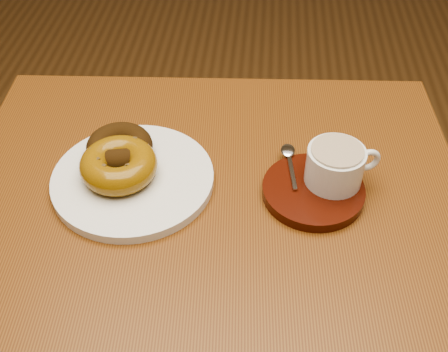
# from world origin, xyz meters

# --- Properties ---
(ground) EXTENTS (6.00, 6.00, 0.00)m
(ground) POSITION_xyz_m (0.00, 0.00, 0.00)
(ground) COLOR brown
(ground) RESTS_ON ground
(cafe_table) EXTENTS (0.83, 0.64, 0.75)m
(cafe_table) POSITION_xyz_m (-0.26, -0.23, 0.63)
(cafe_table) COLOR brown
(cafe_table) RESTS_ON ground
(donut_plate) EXTENTS (0.34, 0.34, 0.02)m
(donut_plate) POSITION_xyz_m (-0.39, -0.24, 0.76)
(donut_plate) COLOR white
(donut_plate) RESTS_ON cafe_table
(donut_cinnamon) EXTENTS (0.12, 0.12, 0.04)m
(donut_cinnamon) POSITION_xyz_m (-0.41, -0.19, 0.79)
(donut_cinnamon) COLOR black
(donut_cinnamon) RESTS_ON donut_plate
(donut_caramel) EXTENTS (0.14, 0.14, 0.04)m
(donut_caramel) POSITION_xyz_m (-0.40, -0.24, 0.79)
(donut_caramel) COLOR #82580E
(donut_caramel) RESTS_ON donut_plate
(saucer) EXTENTS (0.20, 0.20, 0.02)m
(saucer) POSITION_xyz_m (-0.10, -0.24, 0.76)
(saucer) COLOR #370F07
(saucer) RESTS_ON cafe_table
(coffee_cup) EXTENTS (0.12, 0.09, 0.06)m
(coffee_cup) POSITION_xyz_m (-0.07, -0.22, 0.80)
(coffee_cup) COLOR white
(coffee_cup) RESTS_ON saucer
(teaspoon) EXTENTS (0.03, 0.11, 0.01)m
(teaspoon) POSITION_xyz_m (-0.14, -0.17, 0.77)
(teaspoon) COLOR silver
(teaspoon) RESTS_ON saucer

